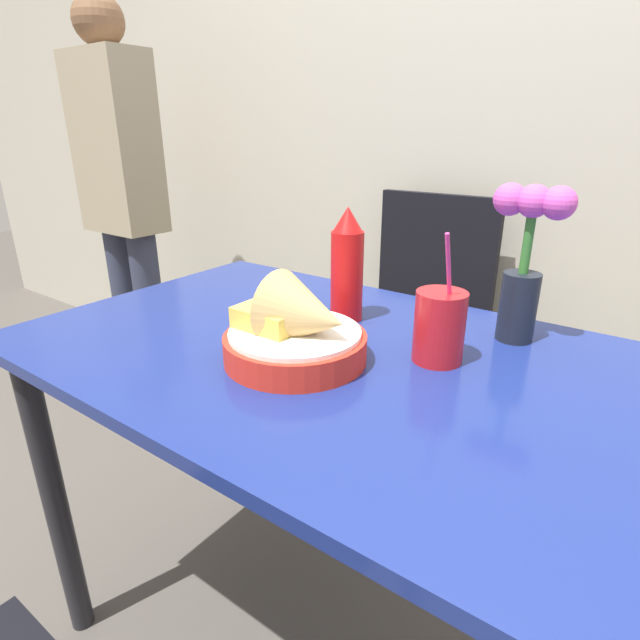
% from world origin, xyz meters
% --- Properties ---
extents(wall_window, '(7.00, 0.06, 2.60)m').
position_xyz_m(wall_window, '(0.00, 0.97, 1.30)').
color(wall_window, '#B7B2A3').
rests_on(wall_window, ground_plane).
extents(dining_table, '(1.18, 0.73, 0.77)m').
position_xyz_m(dining_table, '(0.00, 0.00, 0.65)').
color(dining_table, navy).
rests_on(dining_table, ground_plane).
extents(chair_far_window, '(0.40, 0.40, 0.95)m').
position_xyz_m(chair_far_window, '(-0.17, 0.76, 0.56)').
color(chair_far_window, black).
rests_on(chair_far_window, ground_plane).
extents(food_basket, '(0.24, 0.24, 0.15)m').
position_xyz_m(food_basket, '(-0.02, -0.07, 0.82)').
color(food_basket, red).
rests_on(food_basket, dining_table).
extents(ketchup_bottle, '(0.07, 0.07, 0.23)m').
position_xyz_m(ketchup_bottle, '(-0.07, 0.14, 0.88)').
color(ketchup_bottle, red).
rests_on(ketchup_bottle, dining_table).
extents(drink_cup, '(0.09, 0.09, 0.23)m').
position_xyz_m(drink_cup, '(0.17, 0.07, 0.82)').
color(drink_cup, red).
rests_on(drink_cup, dining_table).
extents(flower_vase, '(0.14, 0.07, 0.28)m').
position_xyz_m(flower_vase, '(0.25, 0.24, 0.93)').
color(flower_vase, black).
rests_on(flower_vase, dining_table).
extents(person_standing, '(0.32, 0.18, 1.57)m').
position_xyz_m(person_standing, '(-1.31, 0.47, 0.90)').
color(person_standing, '#2D3347').
rests_on(person_standing, ground_plane).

